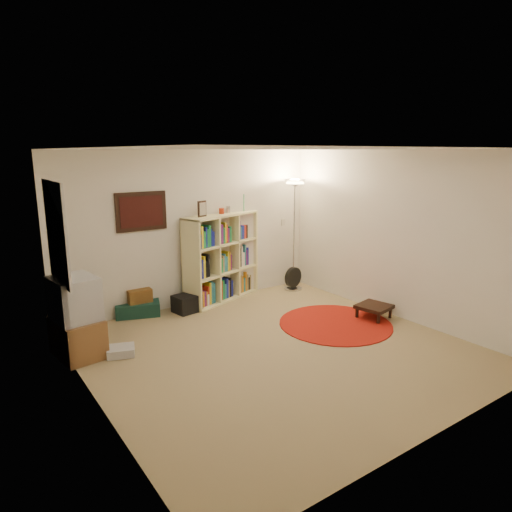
% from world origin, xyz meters
% --- Properties ---
extents(room, '(4.54, 4.54, 2.54)m').
position_xyz_m(room, '(-0.05, 0.05, 1.26)').
color(room, '#978158').
rests_on(room, ground).
extents(bookshelf, '(1.52, 0.85, 1.76)m').
position_xyz_m(bookshelf, '(0.46, 2.17, 0.71)').
color(bookshelf, '#FFF4AA').
rests_on(bookshelf, ground).
extents(floor_lamp, '(0.43, 0.43, 2.00)m').
position_xyz_m(floor_lamp, '(1.83, 1.90, 1.66)').
color(floor_lamp, silver).
rests_on(floor_lamp, ground).
extents(floor_fan, '(0.38, 0.22, 0.42)m').
position_xyz_m(floor_fan, '(1.82, 1.89, 0.21)').
color(floor_fan, black).
rests_on(floor_fan, ground).
extents(tv_stand, '(0.57, 0.75, 1.01)m').
position_xyz_m(tv_stand, '(-2.11, 1.26, 0.48)').
color(tv_stand, brown).
rests_on(tv_stand, ground).
extents(dvd_box, '(0.40, 0.37, 0.11)m').
position_xyz_m(dvd_box, '(-1.69, 0.97, 0.05)').
color(dvd_box, '#B6B6BB').
rests_on(dvd_box, ground).
extents(suitcase, '(0.76, 0.62, 0.21)m').
position_xyz_m(suitcase, '(-0.99, 2.24, 0.11)').
color(suitcase, '#13362C').
rests_on(suitcase, ground).
extents(wicker_basket, '(0.37, 0.27, 0.20)m').
position_xyz_m(wicker_basket, '(-0.97, 2.22, 0.31)').
color(wicker_basket, brown).
rests_on(wicker_basket, suitcase).
extents(duffel_bag, '(0.44, 0.38, 0.27)m').
position_xyz_m(duffel_bag, '(-0.30, 1.93, 0.14)').
color(duffel_bag, black).
rests_on(duffel_bag, ground).
extents(paper_towel, '(0.14, 0.14, 0.22)m').
position_xyz_m(paper_towel, '(0.05, 1.95, 0.11)').
color(paper_towel, white).
rests_on(paper_towel, ground).
extents(red_rug, '(1.64, 1.64, 0.01)m').
position_xyz_m(red_rug, '(1.24, 0.20, 0.01)').
color(red_rug, maroon).
rests_on(red_rug, ground).
extents(side_table, '(0.53, 0.53, 0.21)m').
position_xyz_m(side_table, '(1.90, 0.05, 0.17)').
color(side_table, black).
rests_on(side_table, ground).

